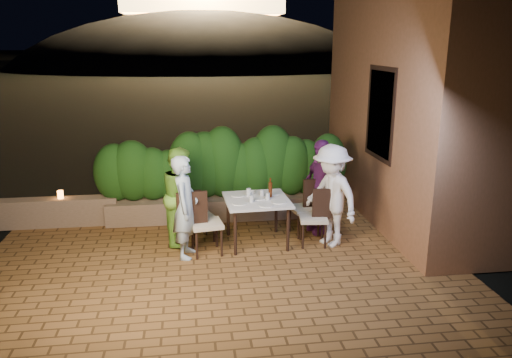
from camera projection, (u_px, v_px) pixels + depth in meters
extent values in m
plane|color=black|center=(222.00, 274.00, 7.06)|extent=(400.00, 400.00, 0.00)
cube|color=brown|center=(220.00, 263.00, 7.55)|extent=(7.00, 6.00, 0.15)
cube|color=#9C623D|center=(415.00, 80.00, 8.77)|extent=(1.60, 5.00, 5.00)
cube|color=black|center=(382.00, 114.00, 8.32)|extent=(0.08, 1.00, 1.40)
cube|color=black|center=(381.00, 114.00, 8.32)|extent=(0.06, 1.15, 1.55)
cube|color=#7A624E|center=(224.00, 207.00, 9.22)|extent=(4.20, 0.55, 0.40)
cube|color=#7A624E|center=(54.00, 212.00, 8.81)|extent=(2.20, 0.30, 0.50)
ellipsoid|color=black|center=(205.00, 98.00, 65.67)|extent=(52.00, 40.00, 22.00)
cylinder|color=white|center=(239.00, 203.00, 7.68)|extent=(0.23, 0.23, 0.01)
cylinder|color=white|center=(238.00, 195.00, 8.09)|extent=(0.23, 0.23, 0.01)
cylinder|color=white|center=(279.00, 202.00, 7.75)|extent=(0.23, 0.23, 0.01)
cylinder|color=white|center=(273.00, 194.00, 8.17)|extent=(0.20, 0.20, 0.01)
cylinder|color=white|center=(259.00, 198.00, 7.93)|extent=(0.23, 0.23, 0.01)
cylinder|color=white|center=(266.00, 205.00, 7.59)|extent=(0.23, 0.23, 0.01)
cylinder|color=silver|center=(251.00, 199.00, 7.74)|extent=(0.06, 0.06, 0.11)
cylinder|color=silver|center=(249.00, 192.00, 8.06)|extent=(0.07, 0.07, 0.12)
cylinder|color=silver|center=(268.00, 196.00, 7.85)|extent=(0.07, 0.07, 0.11)
cylinder|color=silver|center=(262.00, 193.00, 8.04)|extent=(0.06, 0.06, 0.11)
imported|color=white|center=(250.00, 192.00, 8.18)|extent=(0.17, 0.17, 0.04)
imported|color=silver|center=(185.00, 207.00, 7.42)|extent=(0.47, 0.63, 1.57)
imported|color=#7EC83E|center=(181.00, 196.00, 7.96)|extent=(0.67, 0.82, 1.57)
imported|color=white|center=(331.00, 196.00, 7.85)|extent=(1.02, 1.22, 1.64)
imported|color=#6A246D|center=(321.00, 186.00, 8.40)|extent=(0.60, 1.01, 1.61)
cylinder|color=orange|center=(60.00, 195.00, 8.75)|extent=(0.10, 0.10, 0.14)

